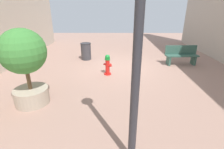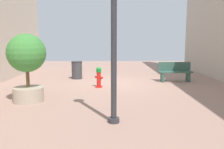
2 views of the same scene
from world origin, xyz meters
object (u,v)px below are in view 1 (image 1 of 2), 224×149
fire_hydrant (108,65)px  planter_tree (25,61)px  bench_near (181,55)px  trash_bin (86,51)px  street_lamp (139,18)px

fire_hydrant → planter_tree: planter_tree is taller
bench_near → trash_bin: size_ratio=1.77×
fire_hydrant → trash_bin: size_ratio=0.97×
planter_tree → fire_hydrant: bearing=-133.3°
bench_near → planter_tree: 7.00m
trash_bin → fire_hydrant: bearing=119.4°
street_lamp → trash_bin: 7.17m
street_lamp → trash_bin: (1.85, -6.60, -2.12)m
bench_near → planter_tree: (5.85, 3.75, 0.84)m
fire_hydrant → planter_tree: size_ratio=0.40×
fire_hydrant → planter_tree: 3.34m
planter_tree → trash_bin: planter_tree is taller
planter_tree → bench_near: bearing=-147.4°
fire_hydrant → planter_tree: (2.20, 2.34, 0.89)m
street_lamp → trash_bin: bearing=-74.3°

